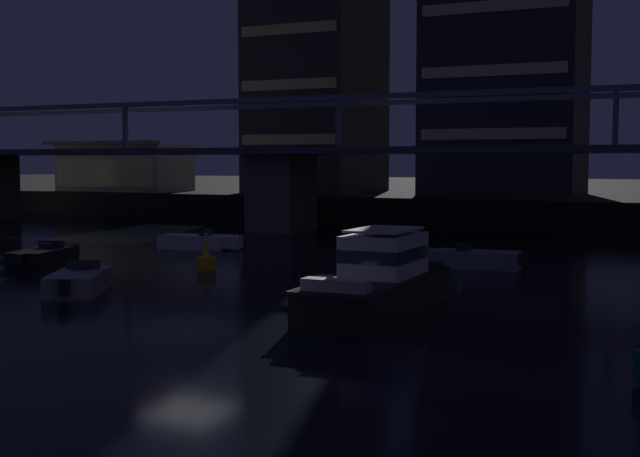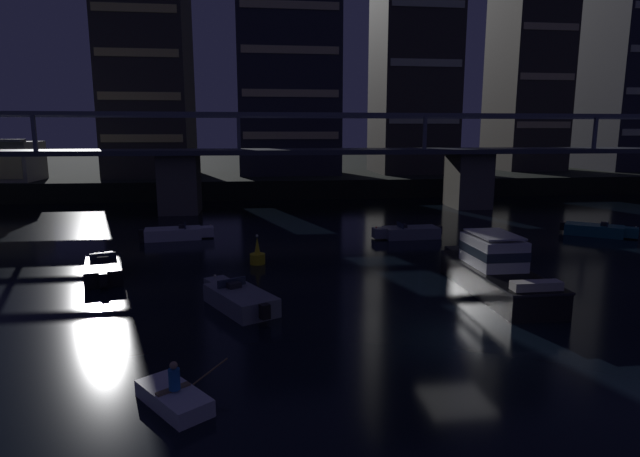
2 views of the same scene
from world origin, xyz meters
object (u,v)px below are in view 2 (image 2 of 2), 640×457
at_px(tower_east_tall, 529,56).
at_px(dinghy_with_paddler, 174,397).
at_px(tower_east_low, 630,74).
at_px(speedboat_mid_center, 408,232).
at_px(river_bridge, 329,167).
at_px(speedboat_near_center, 176,233).
at_px(channel_buoy, 257,256).
at_px(speedboat_mid_left, 597,230).
at_px(speedboat_far_left, 104,269).
at_px(tower_central, 414,40).
at_px(cabin_cruiser_near_left, 494,270).
at_px(tower_west_tall, 288,74).
at_px(speedboat_near_right, 238,298).
at_px(tower_west_low, 148,78).

bearing_deg(tower_east_tall, dinghy_with_paddler, -125.31).
bearing_deg(tower_east_low, speedboat_mid_center, -140.85).
bearing_deg(river_bridge, tower_east_low, 23.58).
height_order(speedboat_mid_center, dinghy_with_paddler, dinghy_with_paddler).
distance_m(speedboat_near_center, channel_buoy, 9.86).
height_order(river_bridge, channel_buoy, river_bridge).
bearing_deg(speedboat_mid_left, dinghy_with_paddler, -142.72).
relative_size(speedboat_near_center, speedboat_far_left, 1.01).
height_order(tower_central, tower_east_tall, tower_central).
xyz_separation_m(cabin_cruiser_near_left, speedboat_far_left, (-19.47, 5.03, -0.64)).
height_order(tower_central, speedboat_mid_left, tower_central).
bearing_deg(tower_west_tall, speedboat_near_right, -96.72).
bearing_deg(tower_west_tall, tower_east_low, 2.55).
bearing_deg(cabin_cruiser_near_left, tower_west_low, 117.89).
bearing_deg(tower_central, channel_buoy, -118.21).
relative_size(speedboat_near_center, channel_buoy, 2.97).
bearing_deg(channel_buoy, tower_east_tall, 47.80).
xyz_separation_m(speedboat_near_center, speedboat_near_right, (4.84, -15.63, 0.00)).
relative_size(tower_west_low, speedboat_mid_left, 5.23).
xyz_separation_m(tower_central, channel_buoy, (-21.45, -39.99, -19.23)).
bearing_deg(tower_east_tall, river_bridge, -144.80).
bearing_deg(tower_west_tall, speedboat_near_center, -108.36).
xyz_separation_m(speedboat_near_center, speedboat_far_left, (-2.41, -9.74, 0.00)).
bearing_deg(speedboat_near_center, tower_central, 49.62).
bearing_deg(river_bridge, speedboat_far_left, -124.29).
bearing_deg(speedboat_mid_center, speedboat_near_center, 173.91).
relative_size(river_bridge, speedboat_far_left, 17.82).
relative_size(river_bridge, speedboat_mid_center, 17.74).
bearing_deg(tower_west_low, speedboat_mid_center, -53.84).
height_order(river_bridge, dinghy_with_paddler, river_bridge).
distance_m(tower_east_low, speedboat_mid_left, 48.85).
xyz_separation_m(tower_west_low, speedboat_near_center, (6.99, -30.69, -13.77)).
relative_size(tower_west_tall, speedboat_mid_left, 5.56).
xyz_separation_m(cabin_cruiser_near_left, speedboat_mid_center, (-0.32, 12.98, -0.64)).
xyz_separation_m(cabin_cruiser_near_left, speedboat_near_center, (-17.06, 14.77, -0.64)).
bearing_deg(speedboat_far_left, tower_central, 54.64).
xyz_separation_m(tower_west_low, channel_buoy, (12.74, -38.71, -13.71)).
height_order(speedboat_near_right, speedboat_mid_left, same).
xyz_separation_m(tower_west_low, cabin_cruiser_near_left, (24.06, -45.46, -13.14)).
height_order(speedboat_mid_center, channel_buoy, channel_buoy).
distance_m(cabin_cruiser_near_left, speedboat_mid_left, 18.43).
relative_size(speedboat_mid_left, speedboat_far_left, 0.89).
bearing_deg(tower_west_low, dinghy_with_paddler, -79.35).
bearing_deg(tower_central, speedboat_mid_left, -83.74).
xyz_separation_m(tower_west_tall, speedboat_near_center, (-10.36, -31.21, -14.55)).
distance_m(tower_west_tall, speedboat_mid_center, 36.62).
bearing_deg(speedboat_far_left, tower_west_tall, 72.68).
bearing_deg(tower_east_low, cabin_cruiser_near_left, -131.69).
bearing_deg(tower_west_tall, tower_west_low, -178.28).
bearing_deg(speedboat_far_left, cabin_cruiser_near_left, -14.50).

